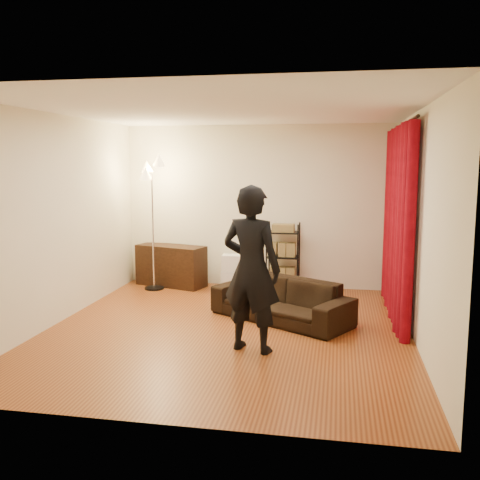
% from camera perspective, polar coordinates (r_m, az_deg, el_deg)
% --- Properties ---
extents(floor, '(5.00, 5.00, 0.00)m').
position_cam_1_polar(floor, '(6.81, -1.31, -9.54)').
color(floor, brown).
rests_on(floor, ground).
extents(ceiling, '(5.00, 5.00, 0.00)m').
position_cam_1_polar(ceiling, '(6.51, -1.39, 13.71)').
color(ceiling, white).
rests_on(ceiling, ground).
extents(wall_back, '(5.00, 0.00, 5.00)m').
position_cam_1_polar(wall_back, '(8.97, 1.94, 3.58)').
color(wall_back, beige).
rests_on(wall_back, ground).
extents(wall_front, '(5.00, 0.00, 5.00)m').
position_cam_1_polar(wall_front, '(4.13, -8.49, -2.02)').
color(wall_front, beige).
rests_on(wall_front, ground).
extents(wall_left, '(0.00, 5.00, 5.00)m').
position_cam_1_polar(wall_left, '(7.32, -18.86, 2.09)').
color(wall_left, beige).
rests_on(wall_left, ground).
extents(wall_right, '(0.00, 5.00, 5.00)m').
position_cam_1_polar(wall_right, '(6.45, 18.62, 1.32)').
color(wall_right, beige).
rests_on(wall_right, ground).
extents(curtain_rod, '(0.04, 2.65, 0.04)m').
position_cam_1_polar(curtain_rod, '(7.53, 17.09, 11.70)').
color(curtain_rod, black).
rests_on(curtain_rod, wall_right).
extents(curtain, '(0.22, 2.65, 2.55)m').
position_cam_1_polar(curtain, '(7.55, 16.52, 1.79)').
color(curtain, maroon).
rests_on(curtain, ground).
extents(sofa, '(2.01, 1.60, 0.55)m').
position_cam_1_polar(sofa, '(7.16, 4.40, -6.37)').
color(sofa, black).
rests_on(sofa, ground).
extents(person, '(0.77, 0.61, 1.85)m').
position_cam_1_polar(person, '(5.86, 1.22, -3.13)').
color(person, black).
rests_on(person, ground).
extents(media_cabinet, '(1.26, 0.77, 0.69)m').
position_cam_1_polar(media_cabinet, '(9.17, -7.35, -2.72)').
color(media_cabinet, black).
rests_on(media_cabinet, ground).
extents(storage_boxes, '(0.35, 0.28, 0.55)m').
position_cam_1_polar(storage_boxes, '(9.01, -0.91, -3.30)').
color(storage_boxes, white).
rests_on(storage_boxes, ground).
extents(wire_shelf, '(0.59, 0.50, 1.11)m').
position_cam_1_polar(wire_shelf, '(8.78, 4.61, -1.78)').
color(wire_shelf, black).
rests_on(wire_shelf, ground).
extents(floor_lamp, '(0.40, 0.40, 2.13)m').
position_cam_1_polar(floor_lamp, '(8.84, -9.28, 1.55)').
color(floor_lamp, silver).
rests_on(floor_lamp, ground).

